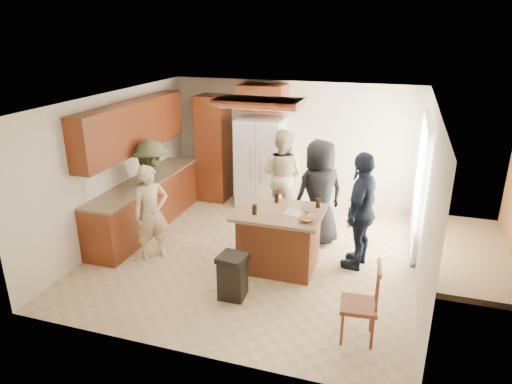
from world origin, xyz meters
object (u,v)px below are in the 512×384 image
(trash_bin, at_px, (233,276))
(kitchen_island, at_px, (279,239))
(person_side_right, at_px, (361,211))
(refrigerator, at_px, (261,163))
(person_behind_left, at_px, (282,175))
(person_front_left, at_px, (151,213))
(person_behind_right, at_px, (319,193))
(spindle_chair, at_px, (360,305))
(person_counter, at_px, (153,188))

(trash_bin, bearing_deg, kitchen_island, 68.84)
(person_side_right, height_order, refrigerator, person_side_right)
(person_behind_left, bearing_deg, trash_bin, 103.71)
(person_front_left, xyz_separation_m, person_behind_left, (1.56, 2.14, 0.11))
(person_behind_right, relative_size, spindle_chair, 1.82)
(person_counter, xyz_separation_m, spindle_chair, (3.76, -1.88, -0.40))
(person_behind_right, distance_m, spindle_chair, 2.57)
(refrigerator, height_order, kitchen_island, refrigerator)
(kitchen_island, xyz_separation_m, trash_bin, (-0.38, -0.99, -0.16))
(person_front_left, xyz_separation_m, person_counter, (-0.42, 0.80, 0.10))
(spindle_chair, bearing_deg, person_side_right, 96.32)
(person_behind_right, bearing_deg, trash_bin, 27.25)
(person_behind_right, xyz_separation_m, refrigerator, (-1.44, 1.40, -0.01))
(person_side_right, height_order, kitchen_island, person_side_right)
(person_side_right, distance_m, person_counter, 3.56)
(person_front_left, relative_size, refrigerator, 0.85)
(person_counter, bearing_deg, person_front_left, -175.01)
(person_behind_right, relative_size, kitchen_island, 1.42)
(spindle_chair, bearing_deg, person_front_left, 162.12)
(person_counter, bearing_deg, person_behind_left, -78.72)
(person_behind_left, relative_size, person_counter, 1.02)
(person_counter, height_order, kitchen_island, person_counter)
(person_behind_left, relative_size, spindle_chair, 1.76)
(person_counter, bearing_deg, person_behind_right, -103.20)
(person_behind_right, distance_m, kitchen_island, 1.15)
(person_behind_right, xyz_separation_m, kitchen_island, (-0.41, -0.98, -0.43))
(person_behind_left, distance_m, kitchen_island, 1.94)
(person_counter, bearing_deg, trash_bin, -149.20)
(refrigerator, distance_m, trash_bin, 3.48)
(refrigerator, bearing_deg, trash_bin, -79.25)
(person_behind_right, height_order, person_counter, person_behind_right)
(kitchen_island, bearing_deg, person_behind_left, 103.26)
(person_behind_right, height_order, person_side_right, person_side_right)
(person_behind_left, relative_size, person_behind_right, 0.96)
(person_front_left, height_order, spindle_chair, person_front_left)
(refrigerator, bearing_deg, person_front_left, -109.89)
(person_behind_left, xyz_separation_m, spindle_chair, (1.78, -3.22, -0.42))
(person_side_right, distance_m, trash_bin, 2.16)
(trash_bin, bearing_deg, person_behind_left, 91.01)
(trash_bin, bearing_deg, spindle_chair, -12.42)
(person_side_right, distance_m, spindle_chair, 1.86)
(trash_bin, bearing_deg, person_front_left, 156.59)
(person_behind_right, height_order, trash_bin, person_behind_right)
(person_side_right, relative_size, spindle_chair, 1.83)
(refrigerator, distance_m, spindle_chair, 4.46)
(person_behind_left, bearing_deg, spindle_chair, 131.67)
(person_front_left, distance_m, spindle_chair, 3.52)
(person_side_right, bearing_deg, kitchen_island, -57.54)
(person_front_left, height_order, kitchen_island, person_front_left)
(person_front_left, height_order, person_behind_left, person_behind_left)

